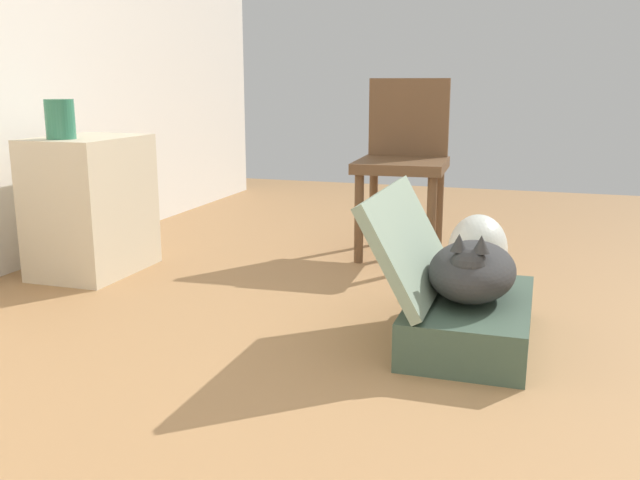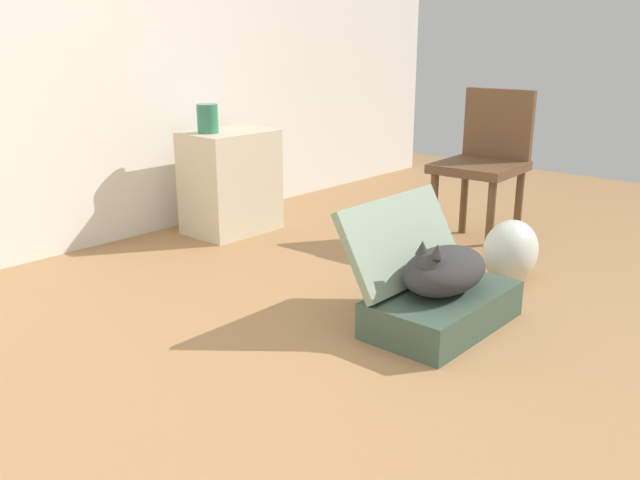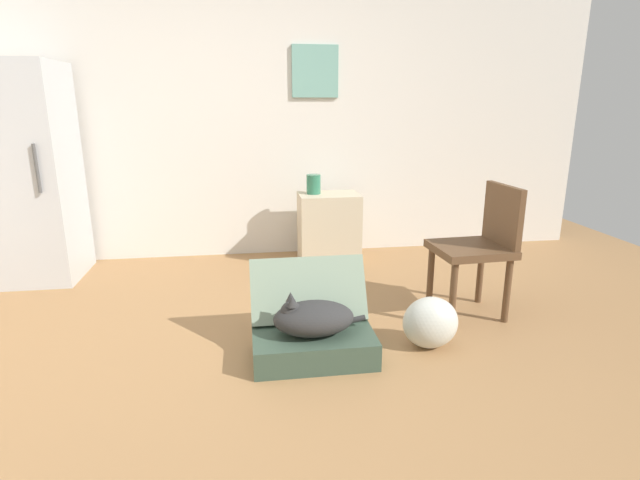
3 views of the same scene
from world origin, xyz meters
The scene contains 8 objects.
ground_plane centered at (0.00, 0.00, 0.00)m, with size 7.68×7.68×0.00m, color #9E7247.
suitcase_base centered at (0.34, 0.12, 0.08)m, with size 0.67×0.38×0.15m, color #384C3D.
suitcase_lid centered at (0.34, 0.34, 0.33)m, with size 0.67×0.38×0.04m, color gray.
cat centered at (0.33, 0.12, 0.25)m, with size 0.52×0.28×0.24m.
plastic_bag_white centered at (1.02, 0.17, 0.15)m, with size 0.32×0.25×0.30m, color silver.
side_table centered at (0.71, 1.85, 0.31)m, with size 0.52×0.38×0.61m, color beige.
vase_tall centered at (0.58, 1.88, 0.70)m, with size 0.12×0.12×0.17m, color #2D7051.
chair centered at (1.50, 0.59, 0.48)m, with size 0.49×0.45×0.87m.
Camera 1 is at (-1.90, -0.08, 0.85)m, focal length 38.95 mm.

